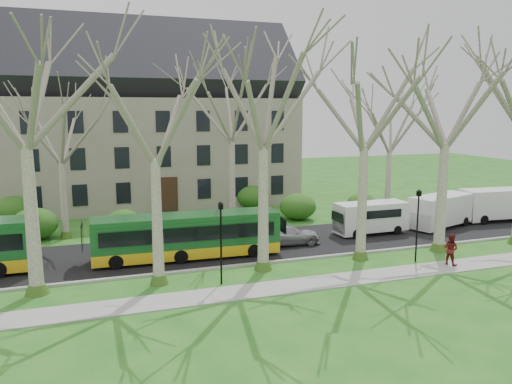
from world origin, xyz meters
TOP-DOWN VIEW (x-y plane):
  - ground at (0.00, 0.00)m, footprint 120.00×120.00m
  - sidewalk at (0.00, -2.50)m, footprint 70.00×2.00m
  - road at (0.00, 5.50)m, footprint 80.00×8.00m
  - curb at (0.00, 1.50)m, footprint 80.00×0.25m
  - building at (-6.00, 24.00)m, footprint 26.50×12.20m
  - tree_row_verge at (0.00, 0.30)m, footprint 49.00×7.00m
  - tree_row_far at (-1.33, 11.00)m, footprint 33.00×7.00m
  - lamp_row at (-0.00, -1.00)m, footprint 36.22×0.22m
  - hedges at (-4.67, 14.00)m, footprint 30.60×8.60m
  - bus_follow at (-6.79, 4.06)m, footprint 11.23×2.74m
  - sedan at (0.08, 4.95)m, footprint 4.78×2.12m
  - van_a at (7.01, 5.67)m, footprint 5.28×1.95m
  - van_b at (13.20, 5.68)m, footprint 6.06×3.76m
  - van_c at (19.03, 6.15)m, footprint 6.09×2.70m
  - pedestrian_b at (7.47, -2.23)m, footprint 1.00×1.10m

SIDE VIEW (x-z plane):
  - ground at x=0.00m, z-range 0.00..0.00m
  - sidewalk at x=0.00m, z-range 0.00..0.06m
  - road at x=0.00m, z-range 0.00..0.06m
  - curb at x=0.00m, z-range 0.00..0.14m
  - sedan at x=0.08m, z-range 0.06..1.42m
  - pedestrian_b at x=7.47m, z-range 0.06..1.90m
  - hedges at x=-4.67m, z-range 0.00..2.00m
  - van_a at x=7.01m, z-range 0.06..2.36m
  - van_b at x=13.20m, z-range 0.06..2.55m
  - van_c at x=19.03m, z-range 0.06..2.64m
  - bus_follow at x=-6.79m, z-range 0.06..2.85m
  - lamp_row at x=0.00m, z-range 0.42..4.72m
  - tree_row_far at x=-1.33m, z-range 0.00..12.00m
  - tree_row_verge at x=0.00m, z-range 0.00..14.00m
  - building at x=-6.00m, z-range 0.07..16.07m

